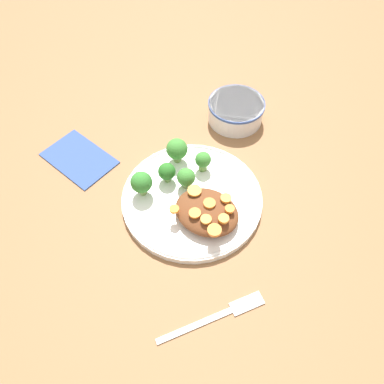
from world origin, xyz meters
name	(u,v)px	position (x,y,z in m)	size (l,w,h in m)	color
ground_plane	(192,201)	(0.00, 0.00, 0.00)	(4.00, 4.00, 0.00)	#8C603D
plate	(192,198)	(0.00, 0.00, 0.01)	(0.28, 0.28, 0.02)	white
dip_bowl	(236,110)	(0.03, -0.26, 0.03)	(0.13, 0.13, 0.05)	silver
stew_mound	(207,212)	(-0.05, 0.03, 0.03)	(0.13, 0.10, 0.03)	brown
broccoli_floret_0	(141,183)	(0.09, 0.04, 0.05)	(0.04, 0.04, 0.06)	#759E51
broccoli_floret_1	(203,161)	(0.02, -0.07, 0.04)	(0.03, 0.03, 0.05)	#759E51
broccoli_floret_2	(167,172)	(0.07, -0.01, 0.04)	(0.04, 0.04, 0.05)	#7FA85B
broccoli_floret_3	(177,149)	(0.08, -0.07, 0.05)	(0.05, 0.05, 0.06)	#7FA85B
broccoli_floret_4	(186,178)	(0.02, -0.02, 0.04)	(0.04, 0.04, 0.05)	#7FA85B
carrot_slice_0	(194,191)	(-0.01, 0.01, 0.05)	(0.03, 0.03, 0.00)	orange
carrot_slice_1	(230,209)	(-0.09, 0.01, 0.05)	(0.02, 0.02, 0.01)	orange
carrot_slice_2	(195,213)	(-0.04, 0.05, 0.05)	(0.02, 0.02, 0.00)	orange
carrot_slice_3	(224,219)	(-0.09, 0.04, 0.05)	(0.02, 0.02, 0.01)	orange
carrot_slice_4	(206,219)	(-0.06, 0.05, 0.05)	(0.02, 0.02, 0.00)	orange
carrot_slice_5	(209,203)	(-0.05, 0.02, 0.05)	(0.02, 0.02, 0.01)	orange
carrot_slice_6	(176,210)	(0.00, 0.06, 0.05)	(0.02, 0.02, 0.01)	orange
carrot_slice_7	(226,198)	(-0.07, -0.01, 0.05)	(0.02, 0.02, 0.01)	orange
carrot_slice_8	(214,230)	(-0.09, 0.07, 0.05)	(0.03, 0.03, 0.01)	orange
fork	(222,314)	(-0.16, 0.18, 0.00)	(0.13, 0.17, 0.01)	silver
napkin	(79,158)	(0.27, 0.03, 0.00)	(0.17, 0.13, 0.01)	#334C8C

